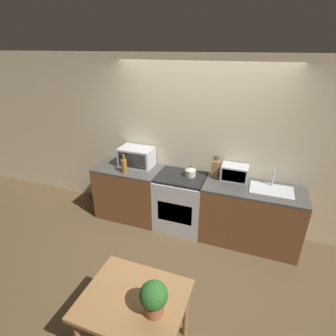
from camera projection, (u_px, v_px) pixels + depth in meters
name	position (u px, v px, depth m)	size (l,w,h in m)	color
ground_plane	(177.00, 253.00, 3.73)	(16.00, 16.00, 0.00)	brown
wall_back	(198.00, 145.00, 4.00)	(10.00, 0.06, 2.60)	beige
counter_left_run	(130.00, 192.00, 4.41)	(1.06, 0.62, 0.90)	brown
counter_right_run	(250.00, 215.00, 3.79)	(1.37, 0.62, 0.90)	brown
stove_range	(181.00, 202.00, 4.12)	(0.74, 0.62, 0.90)	silver
kettle	(190.00, 172.00, 3.90)	(0.16, 0.16, 0.17)	beige
microwave	(137.00, 157.00, 4.21)	(0.53, 0.34, 0.31)	silver
bottle	(124.00, 166.00, 4.01)	(0.09, 0.09, 0.29)	olive
knife_block	(215.00, 169.00, 3.87)	(0.10, 0.10, 0.33)	#9E7042
toaster_oven	(235.00, 173.00, 3.79)	(0.38, 0.25, 0.22)	silver
sink_basin	(271.00, 190.00, 3.53)	(0.56, 0.36, 0.24)	silver
dining_table	(134.00, 305.00, 2.28)	(0.89, 0.73, 0.72)	#9E7042
potted_plant	(154.00, 298.00, 2.05)	(0.23, 0.23, 0.31)	#9E5B3D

